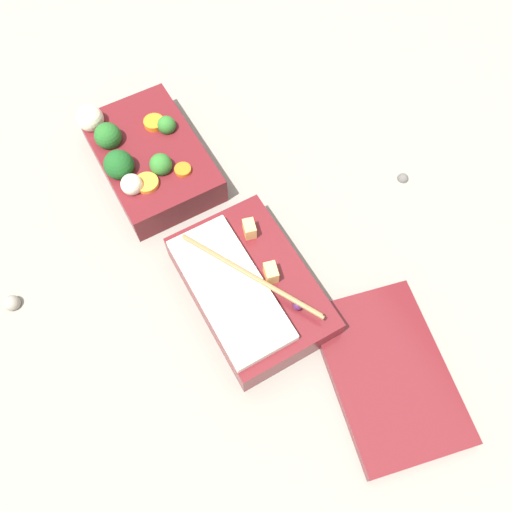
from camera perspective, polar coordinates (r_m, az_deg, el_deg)
ground_plane at (r=0.71m, az=-5.89°, el=4.28°), size 3.00×3.00×0.00m
bento_tray_vegetable at (r=0.75m, az=-12.39°, el=11.03°), size 0.21×0.14×0.08m
bento_tray_rice at (r=0.63m, az=-0.83°, el=-3.59°), size 0.21×0.14×0.07m
bento_lid at (r=0.63m, az=14.88°, el=-12.80°), size 0.23×0.18×0.02m
pebble_0 at (r=0.77m, az=16.49°, el=8.64°), size 0.02×0.02×0.02m
pebble_1 at (r=0.71m, az=-26.09°, el=-4.85°), size 0.02×0.02×0.02m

